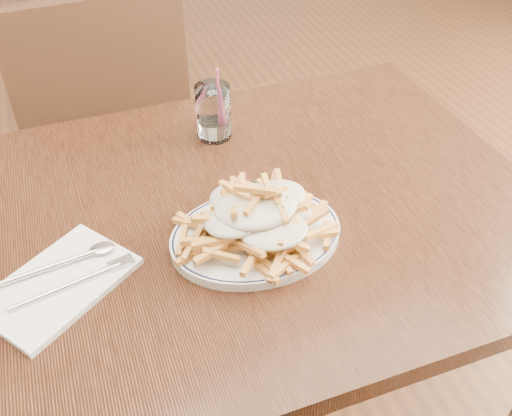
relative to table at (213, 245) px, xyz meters
name	(u,v)px	position (x,y,z in m)	size (l,w,h in m)	color
table	(213,245)	(0.00, 0.00, 0.00)	(1.20, 0.80, 0.75)	black
chair_far	(106,129)	(-0.11, 0.69, -0.14)	(0.46, 0.46, 0.94)	black
fries_plate	(256,235)	(0.05, -0.09, 0.09)	(0.32, 0.29, 0.02)	white
loaded_fries	(256,213)	(0.05, -0.09, 0.14)	(0.30, 0.26, 0.08)	gold
napkin	(59,284)	(-0.27, -0.08, 0.08)	(0.22, 0.14, 0.01)	white
cutlery	(57,277)	(-0.27, -0.08, 0.09)	(0.22, 0.11, 0.01)	silver
water_glass	(214,115)	(0.08, 0.23, 0.13)	(0.07, 0.07, 0.16)	white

